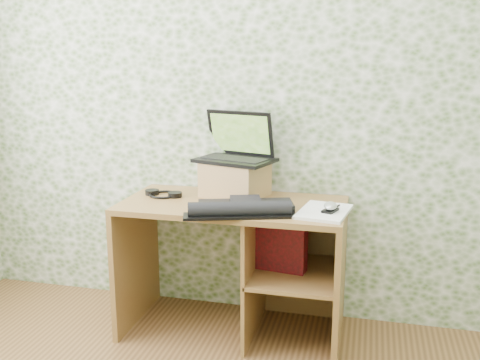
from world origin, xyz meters
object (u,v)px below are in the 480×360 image
(riser, at_px, (235,179))
(laptop, at_px, (237,149))
(keyboard, at_px, (243,208))
(desk, at_px, (248,249))
(notepad, at_px, (324,212))

(riser, distance_m, laptop, 0.17)
(riser, relative_size, keyboard, 0.58)
(laptop, bearing_deg, desk, -40.59)
(desk, bearing_deg, keyboard, -84.52)
(laptop, bearing_deg, keyboard, -54.88)
(riser, bearing_deg, notepad, -23.85)
(desk, distance_m, notepad, 0.51)
(keyboard, distance_m, notepad, 0.41)
(riser, bearing_deg, keyboard, -69.10)
(keyboard, relative_size, notepad, 1.69)
(riser, relative_size, laptop, 0.68)
(desk, bearing_deg, riser, 131.75)
(riser, distance_m, notepad, 0.58)
(desk, relative_size, notepad, 3.64)
(riser, xyz_separation_m, laptop, (0.00, 0.04, 0.16))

